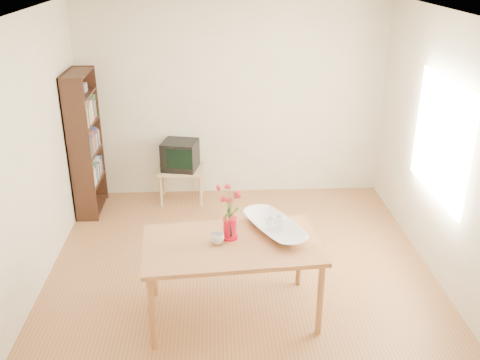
{
  "coord_description": "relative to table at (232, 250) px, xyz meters",
  "views": [
    {
      "loc": [
        -0.24,
        -4.58,
        3.11
      ],
      "look_at": [
        0.0,
        0.3,
        1.0
      ],
      "focal_mm": 40.0,
      "sensor_mm": 36.0,
      "label": 1
    }
  ],
  "objects": [
    {
      "name": "mug",
      "position": [
        -0.13,
        -0.0,
        0.12
      ],
      "size": [
        0.17,
        0.17,
        0.1
      ],
      "primitive_type": "imported",
      "rotation": [
        0.0,
        0.0,
        3.68
      ],
      "color": "white",
      "rests_on": "table"
    },
    {
      "name": "bookshelf",
      "position": [
        -1.74,
        2.26,
        0.16
      ],
      "size": [
        0.28,
        0.7,
        1.8
      ],
      "color": "black",
      "rests_on": "ground"
    },
    {
      "name": "teacup_b",
      "position": [
        0.44,
        0.22,
        0.27
      ],
      "size": [
        0.08,
        0.08,
        0.07
      ],
      "primitive_type": "imported",
      "rotation": [
        0.0,
        0.0,
        1.61
      ],
      "color": "white",
      "rests_on": "bowl"
    },
    {
      "name": "room",
      "position": [
        0.14,
        0.51,
        0.62
      ],
      "size": [
        4.5,
        4.5,
        4.5
      ],
      "color": "brown",
      "rests_on": "ground"
    },
    {
      "name": "tv_stand",
      "position": [
        -0.59,
        2.48,
        -0.29
      ],
      "size": [
        0.6,
        0.45,
        0.46
      ],
      "color": "tan",
      "rests_on": "ground"
    },
    {
      "name": "television",
      "position": [
        -0.59,
        2.49,
        -0.02
      ],
      "size": [
        0.51,
        0.48,
        0.38
      ],
      "rotation": [
        0.0,
        0.0,
        -0.22
      ],
      "color": "black",
      "rests_on": "tv_stand"
    },
    {
      "name": "table",
      "position": [
        0.0,
        0.0,
        0.0
      ],
      "size": [
        1.61,
        1.01,
        0.75
      ],
      "rotation": [
        0.0,
        0.0,
        0.08
      ],
      "color": "#9D6036",
      "rests_on": "ground"
    },
    {
      "name": "teacup_a",
      "position": [
        0.35,
        0.2,
        0.28
      ],
      "size": [
        0.11,
        0.11,
        0.07
      ],
      "primitive_type": "imported",
      "rotation": [
        0.0,
        0.0,
        0.74
      ],
      "color": "white",
      "rests_on": "bowl"
    },
    {
      "name": "pitcher",
      "position": [
        -0.01,
        0.09,
        0.17
      ],
      "size": [
        0.14,
        0.21,
        0.21
      ],
      "rotation": [
        0.0,
        0.0,
        0.06
      ],
      "color": "red",
      "rests_on": "table"
    },
    {
      "name": "bowl",
      "position": [
        0.39,
        0.2,
        0.32
      ],
      "size": [
        0.7,
        0.7,
        0.49
      ],
      "primitive_type": "imported",
      "rotation": [
        0.0,
        0.0,
        0.43
      ],
      "color": "white",
      "rests_on": "table"
    },
    {
      "name": "flowers",
      "position": [
        -0.01,
        0.09,
        0.43
      ],
      "size": [
        0.23,
        0.23,
        0.33
      ],
      "primitive_type": null,
      "color": "red",
      "rests_on": "pitcher"
    }
  ]
}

